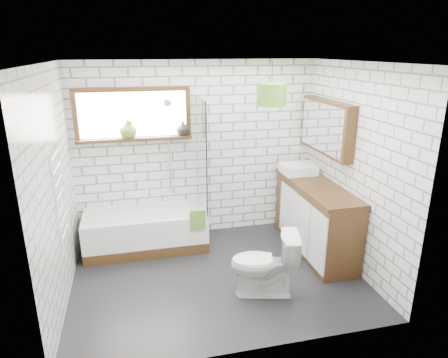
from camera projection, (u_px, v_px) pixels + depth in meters
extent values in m
cube|color=black|center=(217.00, 276.00, 4.86)|extent=(3.40, 2.60, 0.01)
cube|color=white|center=(216.00, 62.00, 4.08)|extent=(3.40, 2.60, 0.01)
cube|color=white|center=(197.00, 151.00, 5.68)|extent=(3.40, 0.01, 2.50)
cube|color=white|center=(251.00, 226.00, 3.26)|extent=(3.40, 0.01, 2.50)
cube|color=white|center=(55.00, 190.00, 4.09)|extent=(0.01, 2.60, 2.50)
cube|color=white|center=(354.00, 168.00, 4.84)|extent=(0.01, 2.60, 2.50)
cube|color=#311C0D|center=(133.00, 115.00, 5.28)|extent=(1.52, 0.16, 0.68)
cube|color=white|center=(60.00, 194.00, 4.12)|extent=(0.06, 0.52, 1.00)
cube|color=#311C0D|center=(327.00, 127.00, 5.26)|extent=(0.16, 1.20, 0.70)
cylinder|color=silver|center=(169.00, 146.00, 5.52)|extent=(0.02, 0.02, 1.30)
cube|color=white|center=(146.00, 230.00, 5.47)|extent=(1.63, 0.72, 0.53)
cube|color=white|center=(202.00, 155.00, 5.33)|extent=(0.02, 0.72, 1.50)
cube|color=#4D7D25|center=(198.00, 220.00, 5.21)|extent=(0.20, 0.05, 0.27)
cube|color=tan|center=(198.00, 220.00, 5.21)|extent=(0.20, 0.05, 0.27)
cube|color=#311C0D|center=(315.00, 217.00, 5.36)|extent=(0.53, 1.66, 0.95)
cube|color=white|center=(298.00, 169.00, 5.64)|extent=(0.45, 0.39, 0.13)
cylinder|color=silver|center=(309.00, 164.00, 5.66)|extent=(0.03, 0.03, 0.14)
imported|color=white|center=(264.00, 264.00, 4.40)|extent=(0.59, 0.81, 0.75)
imported|color=#548228|center=(128.00, 130.00, 5.29)|extent=(0.25, 0.25, 0.24)
imported|color=black|center=(183.00, 130.00, 5.46)|extent=(0.23, 0.23, 0.20)
cylinder|color=#548228|center=(130.00, 131.00, 5.30)|extent=(0.07, 0.07, 0.22)
cylinder|color=#4D7D25|center=(271.00, 95.00, 4.87)|extent=(0.36, 0.36, 0.27)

